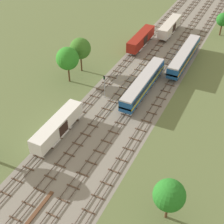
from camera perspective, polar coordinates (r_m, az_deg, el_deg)
name	(u,v)px	position (r m, az deg, el deg)	size (l,w,h in m)	color
ground_plane	(152,66)	(86.06, 7.00, 7.91)	(480.00, 480.00, 0.00)	#5B6B3D
ballast_bed	(152,66)	(86.06, 7.00, 7.91)	(17.74, 176.00, 0.01)	gray
track_far_left	(129,58)	(88.91, 3.05, 9.31)	(2.40, 126.00, 0.29)	#47382D
track_left	(145,62)	(87.46, 5.82, 8.64)	(2.40, 126.00, 0.29)	#47382D
track_centre_left	(162,66)	(86.23, 8.67, 7.92)	(2.40, 126.00, 0.29)	#47382D
track_centre	(179,70)	(85.23, 11.59, 7.16)	(2.40, 126.00, 0.29)	#47382D
freight_boxcar_far_left_nearest	(57,126)	(63.13, -9.48, -2.43)	(2.87, 14.00, 3.60)	white
diesel_railcar_centre_left_near	(143,83)	(74.24, 5.47, 5.02)	(2.96, 20.50, 3.80)	#194C8C
diesel_railcar_centre_mid	(184,56)	(86.88, 12.44, 9.54)	(2.96, 20.50, 3.80)	#194C8C
freight_boxcar_far_left_midfar	(141,39)	(94.25, 5.05, 12.56)	(2.87, 14.00, 3.60)	maroon
freight_boxcar_left_far	(170,26)	(102.98, 10.01, 14.44)	(2.87, 14.00, 3.60)	beige
signal_post_nearest	(105,84)	(71.63, -1.30, 4.89)	(0.28, 0.47, 5.87)	gray
lineside_tree_0	(169,195)	(48.39, 9.91, -14.07)	(4.78, 4.78, 7.60)	#4C331E
lineside_tree_1	(67,59)	(76.91, -7.74, 9.18)	(5.33, 5.33, 8.83)	#4C331E
lineside_tree_2	(80,48)	(80.95, -5.53, 10.93)	(5.18, 5.18, 8.76)	#4C331E
lineside_tree_3	(223,20)	(105.05, 18.71, 14.96)	(3.83, 3.83, 6.83)	#4C331E
spare_rail_bundle	(33,216)	(53.24, -13.52, -17.14)	(0.60, 10.00, 0.24)	brown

